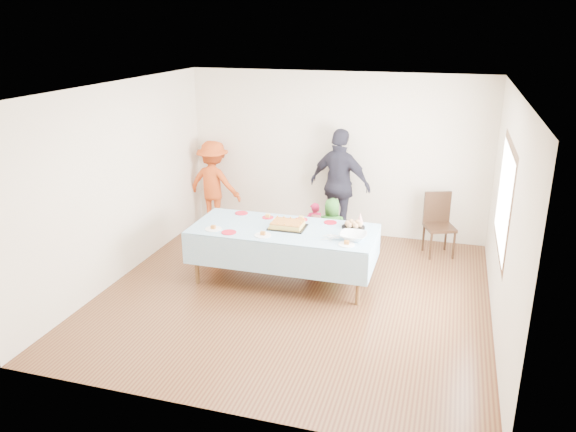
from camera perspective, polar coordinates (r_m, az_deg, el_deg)
name	(u,v)px	position (r m, az deg, el deg)	size (l,w,h in m)	color
ground	(294,294)	(7.56, 0.65, -7.92)	(5.00, 5.00, 0.00)	#4B2415
room_walls	(299,165)	(6.92, 1.15, 5.20)	(5.04, 5.04, 2.72)	beige
party_table	(283,232)	(7.65, -0.48, -1.63)	(2.50, 1.10, 0.78)	brown
birthday_cake	(288,225)	(7.64, -0.04, -0.90)	(0.49, 0.38, 0.09)	black
rolls_tray	(353,225)	(7.69, 6.65, -0.91)	(0.32, 0.32, 0.10)	black
punch_bowl	(353,236)	(7.28, 6.64, -2.06)	(0.35, 0.35, 0.09)	silver
party_hat	(360,218)	(7.82, 7.34, -0.24)	(0.10, 0.10, 0.17)	white
fork_pile	(331,237)	(7.24, 4.39, -2.19)	(0.24, 0.18, 0.07)	white
plate_red_far_a	(241,213)	(8.24, -4.76, 0.30)	(0.19, 0.19, 0.01)	red
plate_red_far_b	(268,217)	(8.04, -2.07, -0.14)	(0.16, 0.16, 0.01)	red
plate_red_far_c	(301,220)	(7.95, 1.34, -0.36)	(0.18, 0.18, 0.01)	red
plate_red_far_d	(330,222)	(7.85, 4.33, -0.65)	(0.18, 0.18, 0.01)	red
plate_red_near	(229,232)	(7.51, -6.03, -1.66)	(0.20, 0.20, 0.01)	red
plate_white_left	(213,229)	(7.65, -7.60, -1.31)	(0.22, 0.22, 0.01)	white
plate_white_mid	(263,235)	(7.37, -2.57, -1.97)	(0.22, 0.22, 0.01)	white
plate_white_right	(347,245)	(7.10, 5.97, -2.90)	(0.21, 0.21, 0.01)	white
dining_chair	(438,220)	(8.96, 15.03, -0.42)	(0.54, 0.54, 0.97)	black
toddler_left	(314,227)	(8.80, 2.67, -1.11)	(0.29, 0.19, 0.79)	#C11845
toddler_mid	(332,229)	(8.48, 4.46, -1.35)	(0.47, 0.31, 0.96)	#2C6923
toddler_right	(314,240)	(8.29, 2.65, -2.42)	(0.39, 0.30, 0.79)	#B16452
adult_left	(214,184)	(9.89, -7.55, 3.25)	(0.98, 0.56, 1.51)	#C14618
adult_right	(340,185)	(9.19, 5.30, 3.16)	(1.08, 0.45, 1.84)	#282736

